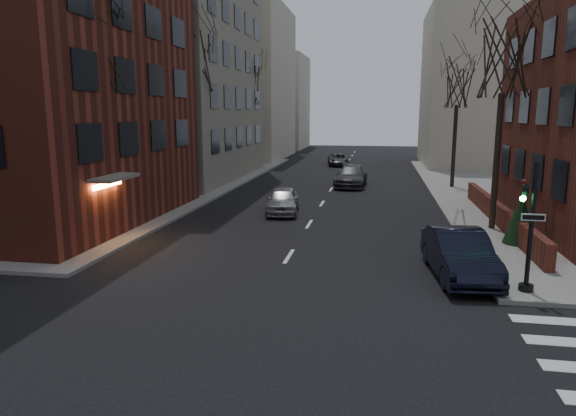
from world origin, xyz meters
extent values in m
cube|color=gray|center=(-17.00, 34.00, 14.00)|extent=(18.00, 18.00, 28.00)
cube|color=#5B271A|center=(9.30, 19.00, 0.65)|extent=(0.35, 16.00, 1.00)
cube|color=#B5A999|center=(-15.00, 55.00, 9.00)|extent=(14.00, 16.00, 18.00)
cube|color=#B5A999|center=(15.00, 50.00, 8.00)|extent=(14.00, 14.00, 16.00)
cube|color=#B5A999|center=(-13.00, 72.00, 7.00)|extent=(10.00, 12.00, 14.00)
cylinder|color=black|center=(8.00, 9.00, 2.15)|extent=(0.14, 0.14, 4.00)
cylinder|color=black|center=(8.00, 9.00, 0.25)|extent=(0.44, 0.44, 0.20)
imported|color=black|center=(7.75, 9.00, 3.00)|extent=(0.16, 0.20, 1.00)
sphere|color=#19FF4C|center=(7.68, 8.95, 3.05)|extent=(0.18, 0.18, 0.18)
cube|color=white|center=(8.00, 8.88, 2.50)|extent=(0.70, 0.03, 0.22)
cylinder|color=#2D231C|center=(-8.80, 14.00, 3.47)|extent=(0.28, 0.28, 6.65)
cylinder|color=#2D231C|center=(-8.80, 26.00, 3.65)|extent=(0.28, 0.28, 7.00)
cylinder|color=#2D231C|center=(-8.80, 40.00, 3.30)|extent=(0.28, 0.28, 6.30)
cylinder|color=#2D231C|center=(8.80, 18.00, 3.30)|extent=(0.28, 0.28, 6.30)
cylinder|color=#2D231C|center=(8.80, 32.00, 3.12)|extent=(0.28, 0.28, 5.95)
cylinder|color=black|center=(-8.20, 22.00, 3.15)|extent=(0.12, 0.12, 6.00)
sphere|color=#FFA54C|center=(-8.20, 22.00, 6.25)|extent=(0.36, 0.36, 0.36)
cylinder|color=black|center=(-8.20, 42.00, 3.15)|extent=(0.12, 0.12, 6.00)
sphere|color=#FFA54C|center=(-8.20, 42.00, 6.25)|extent=(0.36, 0.36, 0.36)
imported|color=black|center=(6.20, 10.49, 0.82)|extent=(2.25, 5.13, 1.64)
imported|color=#A5A4AA|center=(-1.86, 20.64, 0.72)|extent=(2.19, 4.40, 1.44)
imported|color=#39383D|center=(1.35, 31.84, 0.79)|extent=(2.45, 5.51, 1.57)
imported|color=#38393D|center=(-0.80, 47.04, 0.63)|extent=(2.69, 4.79, 1.27)
cube|color=white|center=(7.30, 17.88, 0.61)|extent=(0.42, 0.58, 0.92)
cone|color=black|center=(9.31, 15.12, 1.27)|extent=(1.39, 1.39, 2.23)
camera|label=1|loc=(3.36, -7.24, 5.62)|focal=32.00mm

